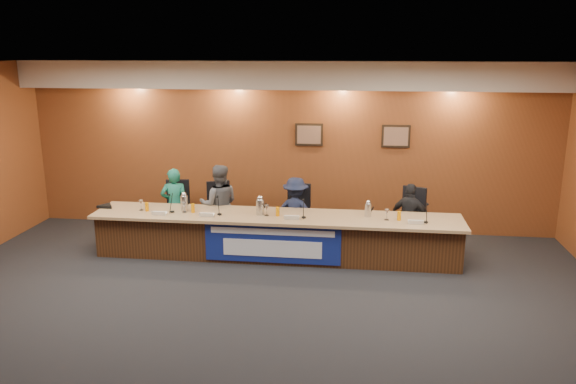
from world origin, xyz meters
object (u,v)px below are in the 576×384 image
at_px(panelist_c, 296,212).
at_px(carafe_mid, 260,207).
at_px(office_chair_d, 409,223).
at_px(carafe_right, 368,210).
at_px(panelist_d, 410,218).
at_px(panelist_b, 219,204).
at_px(office_chair_b, 221,216).
at_px(dais_body, 276,237).
at_px(carafe_left, 184,203).
at_px(banner, 272,244).
at_px(office_chair_c, 296,218).
at_px(office_chair_a, 177,214).
at_px(panelist_a, 175,205).
at_px(speakerphone, 106,206).

bearing_deg(panelist_c, carafe_mid, 59.15).
bearing_deg(office_chair_d, carafe_right, -116.60).
distance_m(panelist_c, panelist_d, 1.98).
distance_m(panelist_b, office_chair_b, 0.26).
xyz_separation_m(dais_body, carafe_left, (-1.56, -0.01, 0.53)).
height_order(office_chair_b, carafe_left, carafe_left).
bearing_deg(banner, office_chair_b, 135.68).
relative_size(office_chair_c, carafe_right, 2.18).
bearing_deg(dais_body, banner, -90.00).
distance_m(banner, panelist_c, 1.04).
xyz_separation_m(dais_body, office_chair_d, (2.24, 0.67, 0.13)).
distance_m(dais_body, office_chair_b, 1.30).
relative_size(carafe_left, carafe_mid, 1.02).
height_order(dais_body, office_chair_b, dais_body).
bearing_deg(carafe_left, office_chair_b, 56.00).
bearing_deg(office_chair_a, office_chair_b, -9.31).
bearing_deg(office_chair_b, carafe_mid, -63.91).
bearing_deg(office_chair_d, dais_body, -140.20).
distance_m(panelist_a, office_chair_d, 4.17).
distance_m(office_chair_d, carafe_mid, 2.63).
height_order(panelist_a, carafe_mid, panelist_a).
relative_size(office_chair_b, carafe_right, 2.18).
distance_m(banner, office_chair_b, 1.55).
height_order(office_chair_a, speakerphone, speakerphone).
bearing_deg(panelist_c, office_chair_c, -81.16).
distance_m(carafe_left, speakerphone, 1.41).
height_order(office_chair_a, office_chair_b, same).
bearing_deg(panelist_a, panelist_d, 167.34).
height_order(dais_body, office_chair_a, dais_body).
bearing_deg(carafe_left, panelist_a, 122.63).
height_order(office_chair_d, speakerphone, speakerphone).
xyz_separation_m(carafe_mid, speakerphone, (-2.72, 0.08, -0.10)).
relative_size(carafe_mid, speakerphone, 0.80).
bearing_deg(carafe_mid, speakerphone, 178.31).
height_order(office_chair_c, carafe_mid, carafe_mid).
bearing_deg(panelist_a, office_chair_a, -102.66).
bearing_deg(carafe_mid, office_chair_c, 54.42).
bearing_deg(banner, panelist_c, 74.99).
height_order(panelist_d, speakerphone, panelist_d).
relative_size(panelist_d, carafe_left, 4.60).
height_order(panelist_c, speakerphone, panelist_c).
relative_size(banner, carafe_right, 9.98).
bearing_deg(carafe_left, speakerphone, 178.84).
relative_size(panelist_d, carafe_right, 5.44).
xyz_separation_m(panelist_b, carafe_mid, (0.85, -0.62, 0.16)).
distance_m(banner, speakerphone, 3.03).
bearing_deg(carafe_right, panelist_a, 171.51).
height_order(panelist_c, office_chair_b, panelist_c).
distance_m(banner, office_chair_a, 2.21).
relative_size(panelist_b, office_chair_b, 3.00).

